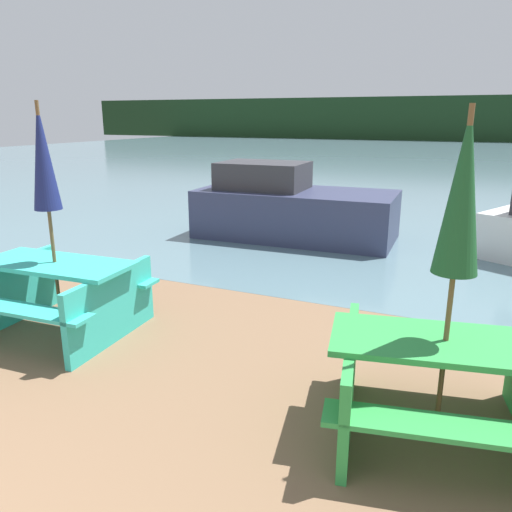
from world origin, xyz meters
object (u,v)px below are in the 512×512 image
(picnic_table_green, at_px, (441,379))
(umbrella_navy, at_px, (43,159))
(picnic_table_teal, at_px, (58,290))
(umbrella_darkgreen, at_px, (462,195))
(boat, at_px, (291,208))

(picnic_table_green, height_order, umbrella_navy, umbrella_navy)
(picnic_table_green, xyz_separation_m, umbrella_navy, (-3.84, 0.26, 1.38))
(picnic_table_teal, bearing_deg, umbrella_darkgreen, -3.91)
(picnic_table_green, height_order, umbrella_darkgreen, umbrella_darkgreen)
(umbrella_navy, relative_size, umbrella_darkgreen, 1.03)
(umbrella_darkgreen, bearing_deg, boat, 120.19)
(picnic_table_green, relative_size, boat, 0.48)
(picnic_table_green, bearing_deg, picnic_table_teal, 176.09)
(umbrella_darkgreen, bearing_deg, picnic_table_green, 90.00)
(umbrella_navy, xyz_separation_m, boat, (0.72, 5.09, -1.28))
(picnic_table_green, distance_m, umbrella_darkgreen, 1.31)
(umbrella_navy, distance_m, umbrella_darkgreen, 3.85)
(boat, bearing_deg, umbrella_navy, -100.21)
(umbrella_navy, relative_size, boat, 0.64)
(picnic_table_green, distance_m, picnic_table_teal, 3.85)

